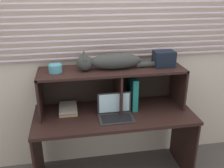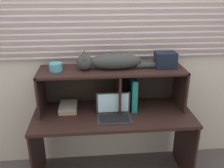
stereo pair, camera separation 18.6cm
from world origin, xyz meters
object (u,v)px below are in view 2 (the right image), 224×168
object	(u,v)px
book_stack	(68,107)
storage_box	(165,60)
laptop	(114,112)
small_basket	(56,67)
cat	(110,61)
binder_upright	(133,92)

from	to	relation	value
book_stack	storage_box	bearing A→B (deg)	-0.22
laptop	small_basket	bearing A→B (deg)	159.95
small_basket	cat	bearing A→B (deg)	-0.00
laptop	storage_box	bearing A→B (deg)	20.47
book_stack	cat	bearing A→B (deg)	-0.50
laptop	book_stack	size ratio (longest dim) A/B	1.22
cat	binder_upright	distance (m)	0.38
cat	book_stack	bearing A→B (deg)	179.50
book_stack	small_basket	bearing A→B (deg)	-177.65
small_basket	storage_box	bearing A→B (deg)	0.00
binder_upright	storage_box	distance (m)	0.43
book_stack	small_basket	xyz separation A→B (m)	(-0.09, -0.00, 0.41)
cat	laptop	world-z (taller)	cat
laptop	small_basket	size ratio (longest dim) A/B	2.67
cat	book_stack	size ratio (longest dim) A/B	3.25
small_basket	storage_box	world-z (taller)	storage_box
cat	storage_box	bearing A→B (deg)	0.00
laptop	small_basket	world-z (taller)	small_basket
small_basket	storage_box	size ratio (longest dim) A/B	0.61
cat	binder_upright	bearing A→B (deg)	0.00
book_stack	small_basket	distance (m)	0.42
binder_upright	small_basket	size ratio (longest dim) A/B	2.67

